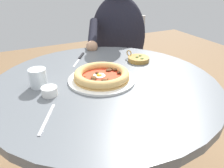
{
  "coord_description": "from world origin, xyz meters",
  "views": [
    {
      "loc": [
        -0.35,
        -0.8,
        1.16
      ],
      "look_at": [
        0.03,
        -0.0,
        0.71
      ],
      "focal_mm": 35.94,
      "sensor_mm": 36.0,
      "label": 1
    }
  ],
  "objects_px": {
    "dining_table": "(105,106)",
    "ramekin_capers": "(49,91)",
    "olive_pan": "(138,59)",
    "diner_person": "(118,60)",
    "cafe_chair_diner": "(119,57)",
    "pizza_on_plate": "(102,76)",
    "water_glass": "(38,79)",
    "steak_knife": "(80,57)",
    "fork_utensil": "(47,119)"
  },
  "relations": [
    {
      "from": "water_glass",
      "to": "diner_person",
      "type": "distance_m",
      "value": 0.87
    },
    {
      "from": "ramekin_capers",
      "to": "olive_pan",
      "type": "height_order",
      "value": "olive_pan"
    },
    {
      "from": "steak_knife",
      "to": "diner_person",
      "type": "distance_m",
      "value": 0.52
    },
    {
      "from": "diner_person",
      "to": "steak_knife",
      "type": "bearing_deg",
      "value": -142.43
    },
    {
      "from": "dining_table",
      "to": "cafe_chair_diner",
      "type": "bearing_deg",
      "value": 58.13
    },
    {
      "from": "pizza_on_plate",
      "to": "ramekin_capers",
      "type": "distance_m",
      "value": 0.24
    },
    {
      "from": "water_glass",
      "to": "fork_utensil",
      "type": "distance_m",
      "value": 0.25
    },
    {
      "from": "dining_table",
      "to": "fork_utensil",
      "type": "height_order",
      "value": "fork_utensil"
    },
    {
      "from": "dining_table",
      "to": "ramekin_capers",
      "type": "height_order",
      "value": "ramekin_capers"
    },
    {
      "from": "olive_pan",
      "to": "cafe_chair_diner",
      "type": "distance_m",
      "value": 0.66
    },
    {
      "from": "steak_knife",
      "to": "fork_utensil",
      "type": "height_order",
      "value": "steak_knife"
    },
    {
      "from": "fork_utensil",
      "to": "olive_pan",
      "type": "bearing_deg",
      "value": 30.08
    },
    {
      "from": "dining_table",
      "to": "fork_utensil",
      "type": "bearing_deg",
      "value": -148.97
    },
    {
      "from": "pizza_on_plate",
      "to": "fork_utensil",
      "type": "relative_size",
      "value": 1.89
    },
    {
      "from": "dining_table",
      "to": "pizza_on_plate",
      "type": "distance_m",
      "value": 0.15
    },
    {
      "from": "steak_knife",
      "to": "pizza_on_plate",
      "type": "bearing_deg",
      "value": -90.79
    },
    {
      "from": "ramekin_capers",
      "to": "diner_person",
      "type": "xyz_separation_m",
      "value": [
        0.63,
        0.64,
        -0.2
      ]
    },
    {
      "from": "dining_table",
      "to": "steak_knife",
      "type": "xyz_separation_m",
      "value": [
        -0.0,
        0.32,
        0.13
      ]
    },
    {
      "from": "fork_utensil",
      "to": "water_glass",
      "type": "bearing_deg",
      "value": 85.74
    },
    {
      "from": "pizza_on_plate",
      "to": "dining_table",
      "type": "bearing_deg",
      "value": -65.75
    },
    {
      "from": "dining_table",
      "to": "ramekin_capers",
      "type": "distance_m",
      "value": 0.28
    },
    {
      "from": "fork_utensil",
      "to": "diner_person",
      "type": "relative_size",
      "value": 0.13
    },
    {
      "from": "olive_pan",
      "to": "dining_table",
      "type": "bearing_deg",
      "value": -150.97
    },
    {
      "from": "ramekin_capers",
      "to": "cafe_chair_diner",
      "type": "relative_size",
      "value": 0.07
    },
    {
      "from": "pizza_on_plate",
      "to": "diner_person",
      "type": "height_order",
      "value": "diner_person"
    },
    {
      "from": "water_glass",
      "to": "olive_pan",
      "type": "relative_size",
      "value": 0.58
    },
    {
      "from": "steak_knife",
      "to": "olive_pan",
      "type": "bearing_deg",
      "value": -33.97
    },
    {
      "from": "steak_knife",
      "to": "ramekin_capers",
      "type": "xyz_separation_m",
      "value": [
        -0.24,
        -0.34,
        0.02
      ]
    },
    {
      "from": "dining_table",
      "to": "pizza_on_plate",
      "type": "bearing_deg",
      "value": 114.25
    },
    {
      "from": "pizza_on_plate",
      "to": "ramekin_capers",
      "type": "relative_size",
      "value": 4.77
    },
    {
      "from": "steak_knife",
      "to": "cafe_chair_diner",
      "type": "relative_size",
      "value": 0.21
    },
    {
      "from": "ramekin_capers",
      "to": "olive_pan",
      "type": "distance_m",
      "value": 0.53
    },
    {
      "from": "dining_table",
      "to": "water_glass",
      "type": "xyz_separation_m",
      "value": [
        -0.26,
        0.08,
        0.16
      ]
    },
    {
      "from": "water_glass",
      "to": "diner_person",
      "type": "relative_size",
      "value": 0.06
    },
    {
      "from": "dining_table",
      "to": "diner_person",
      "type": "relative_size",
      "value": 0.82
    },
    {
      "from": "olive_pan",
      "to": "diner_person",
      "type": "distance_m",
      "value": 0.53
    },
    {
      "from": "dining_table",
      "to": "cafe_chair_diner",
      "type": "distance_m",
      "value": 0.88
    },
    {
      "from": "diner_person",
      "to": "pizza_on_plate",
      "type": "bearing_deg",
      "value": -122.85
    },
    {
      "from": "pizza_on_plate",
      "to": "water_glass",
      "type": "distance_m",
      "value": 0.27
    },
    {
      "from": "olive_pan",
      "to": "fork_utensil",
      "type": "distance_m",
      "value": 0.63
    },
    {
      "from": "dining_table",
      "to": "pizza_on_plate",
      "type": "xyz_separation_m",
      "value": [
        -0.01,
        0.02,
        0.15
      ]
    },
    {
      "from": "cafe_chair_diner",
      "to": "olive_pan",
      "type": "bearing_deg",
      "value": -108.43
    },
    {
      "from": "olive_pan",
      "to": "diner_person",
      "type": "bearing_deg",
      "value": 75.58
    },
    {
      "from": "steak_knife",
      "to": "diner_person",
      "type": "bearing_deg",
      "value": 37.57
    },
    {
      "from": "dining_table",
      "to": "diner_person",
      "type": "distance_m",
      "value": 0.73
    },
    {
      "from": "ramekin_capers",
      "to": "steak_knife",
      "type": "bearing_deg",
      "value": 55.03
    },
    {
      "from": "pizza_on_plate",
      "to": "steak_knife",
      "type": "bearing_deg",
      "value": 89.21
    },
    {
      "from": "olive_pan",
      "to": "diner_person",
      "type": "relative_size",
      "value": 0.11
    },
    {
      "from": "steak_knife",
      "to": "cafe_chair_diner",
      "type": "distance_m",
      "value": 0.66
    },
    {
      "from": "fork_utensil",
      "to": "cafe_chair_diner",
      "type": "bearing_deg",
      "value": 50.78
    }
  ]
}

